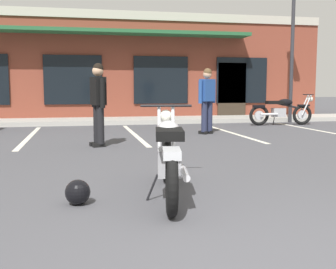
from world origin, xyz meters
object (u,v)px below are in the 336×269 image
Objects in this scene: motorcycle_foreground_classic at (169,155)px; motorcycle_black_cruiser at (282,111)px; person_in_shorts_foreground at (98,99)px; helmet_on_pavement at (78,192)px; person_in_black_shirt at (207,97)px; parking_lot_lamp_post at (295,21)px.

motorcycle_black_cruiser is at bearing 55.81° from motorcycle_foreground_classic.
person_in_shorts_foreground is (-0.58, 4.12, 0.49)m from motorcycle_foreground_classic.
motorcycle_foreground_classic is 9.41m from motorcycle_black_cruiser.
person_in_shorts_foreground is at bearing 84.56° from helmet_on_pavement.
person_in_black_shirt is (-3.05, -1.92, 0.49)m from motorcycle_black_cruiser.
motorcycle_foreground_classic is at bearing -82.03° from person_in_shorts_foreground.
person_in_shorts_foreground is (-2.82, -1.74, 0.00)m from person_in_black_shirt.
motorcycle_black_cruiser is 3.63m from person_in_black_shirt.
motorcycle_foreground_classic is 8.07× the size of helmet_on_pavement.
parking_lot_lamp_post reaches higher than person_in_shorts_foreground.
parking_lot_lamp_post is at bearing 54.73° from motorcycle_foreground_classic.
person_in_shorts_foreground is 4.36m from helmet_on_pavement.
person_in_black_shirt is 6.87m from helmet_on_pavement.
helmet_on_pavement is at bearing -128.96° from parking_lot_lamp_post.
motorcycle_black_cruiser is at bearing 31.97° from person_in_shorts_foreground.
parking_lot_lamp_post is at bearing 45.25° from motorcycle_black_cruiser.
parking_lot_lamp_post is (0.75, 0.76, 2.89)m from motorcycle_black_cruiser.
person_in_black_shirt is 3.31m from person_in_shorts_foreground.
parking_lot_lamp_post is (6.62, 4.42, 2.40)m from person_in_shorts_foreground.
motorcycle_black_cruiser is at bearing -134.75° from parking_lot_lamp_post.
motorcycle_foreground_classic and motorcycle_black_cruiser have the same top height.
person_in_black_shirt is (2.24, 5.86, 0.49)m from motorcycle_foreground_classic.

